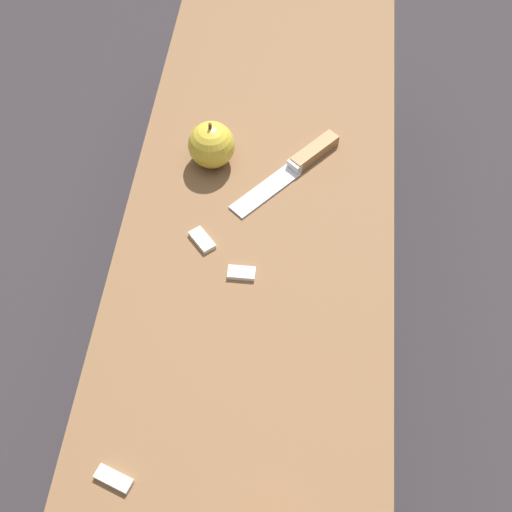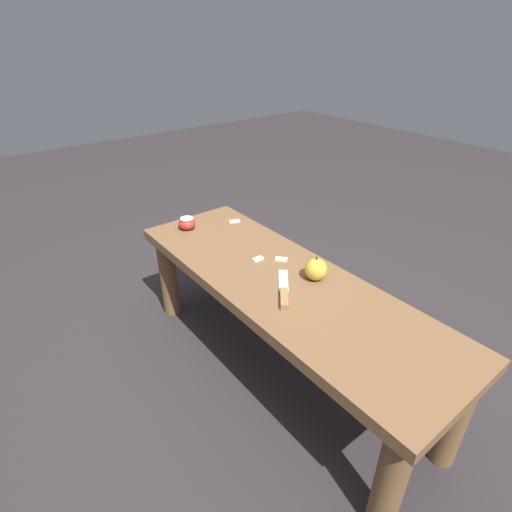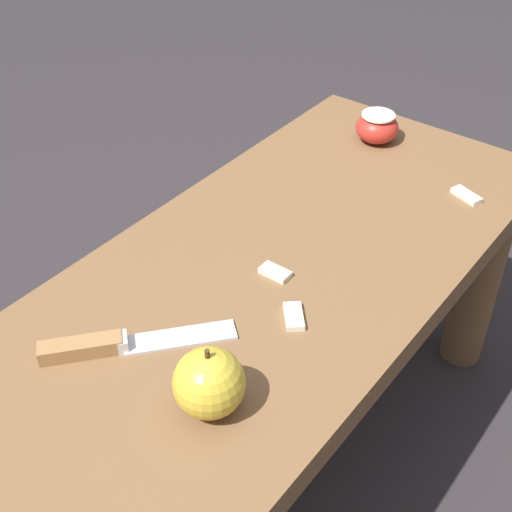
% 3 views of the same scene
% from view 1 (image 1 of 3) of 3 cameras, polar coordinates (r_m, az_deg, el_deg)
% --- Properties ---
extents(ground_plane, '(8.00, 8.00, 0.00)m').
position_cam_1_polar(ground_plane, '(1.51, 0.35, -5.29)').
color(ground_plane, '#2D282B').
extents(wooden_bench, '(1.31, 0.43, 0.42)m').
position_cam_1_polar(wooden_bench, '(1.23, 0.43, 2.47)').
color(wooden_bench, brown).
rests_on(wooden_bench, ground_plane).
extents(knife, '(0.19, 0.17, 0.02)m').
position_cam_1_polar(knife, '(1.20, 3.62, 7.51)').
color(knife, silver).
rests_on(knife, wooden_bench).
extents(apple_whole, '(0.08, 0.08, 0.09)m').
position_cam_1_polar(apple_whole, '(1.18, -3.59, 8.86)').
color(apple_whole, gold).
rests_on(apple_whole, wooden_bench).
extents(apple_slice_near_knife, '(0.02, 0.04, 0.01)m').
position_cam_1_polar(apple_slice_near_knife, '(1.07, -1.17, -1.37)').
color(apple_slice_near_knife, white).
rests_on(apple_slice_near_knife, wooden_bench).
extents(apple_slice_center, '(0.03, 0.05, 0.01)m').
position_cam_1_polar(apple_slice_center, '(0.95, -11.32, -17.09)').
color(apple_slice_center, white).
rests_on(apple_slice_center, wooden_bench).
extents(apple_slice_near_bowl, '(0.05, 0.05, 0.01)m').
position_cam_1_polar(apple_slice_near_bowl, '(1.11, -4.33, 1.29)').
color(apple_slice_near_bowl, white).
rests_on(apple_slice_near_bowl, wooden_bench).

